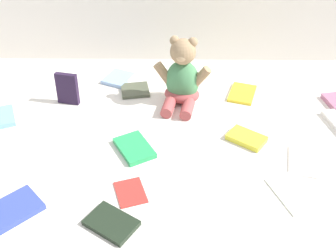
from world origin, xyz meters
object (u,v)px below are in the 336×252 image
book_case_3 (111,223)px  book_case_8 (294,192)px  book_case_5 (242,93)px  book_case_6 (130,192)px  book_case_7 (134,148)px  book_case_11 (12,210)px  book_case_12 (118,78)px  book_case_2 (135,90)px  teddy_bear (182,79)px  book_case_1 (302,161)px  book_case_13 (1,117)px  book_case_0 (67,89)px  book_case_10 (247,138)px

book_case_3 → book_case_8: (0.45, 0.11, -0.00)m
book_case_5 → book_case_6: 0.58m
book_case_5 → book_case_8: book_case_5 is taller
book_case_7 → book_case_11: bearing=11.2°
book_case_3 → book_case_6: 0.11m
book_case_7 → book_case_12: bearing=-106.3°
book_case_2 → book_case_12: book_case_12 is taller
teddy_bear → book_case_5: (0.21, 0.04, -0.08)m
book_case_1 → book_case_13: book_case_13 is taller
book_case_1 → book_case_11: book_case_11 is taller
book_case_2 → book_case_5: 0.37m
book_case_1 → book_case_2: bearing=-23.1°
book_case_6 → book_case_13: (-0.44, 0.31, 0.00)m
book_case_0 → book_case_8: bearing=-19.3°
book_case_10 → book_case_11: size_ratio=0.83×
book_case_1 → book_case_6: 0.48m
book_case_13 → book_case_5: bearing=-11.9°
book_case_12 → book_case_7: bearing=-52.9°
book_case_5 → book_case_12: (-0.44, 0.09, 0.00)m
book_case_5 → book_case_11: 0.82m
book_case_3 → book_case_6: bearing=-166.0°
book_case_6 → book_case_13: 0.54m
book_case_6 → book_case_8: size_ratio=0.69×
book_case_12 → book_case_1: bearing=-14.3°
teddy_bear → book_case_1: (0.33, -0.30, -0.08)m
book_case_0 → book_case_2: bearing=30.6°
book_case_7 → book_case_1: bearing=145.1°
book_case_7 → book_case_13: (-0.43, 0.14, 0.00)m
book_case_1 → book_case_2: book_case_2 is taller
book_case_3 → book_case_7: (0.03, 0.27, 0.00)m
book_case_11 → book_case_13: same height
book_case_6 → book_case_7: 0.17m
book_case_1 → book_case_5: size_ratio=0.98×
book_case_12 → teddy_bear: bearing=-6.7°
book_case_3 → book_case_5: size_ratio=0.95×
book_case_2 → book_case_7: book_case_7 is taller
book_case_1 → book_case_12: 0.71m
book_case_6 → book_case_11: bearing=-5.2°
book_case_0 → book_case_8: book_case_0 is taller
book_case_3 → book_case_8: size_ratio=0.86×
book_case_7 → book_case_12: book_case_7 is taller
book_case_6 → teddy_bear: bearing=-126.3°
book_case_12 → book_case_6: bearing=-56.4°
teddy_bear → book_case_2: bearing=171.4°
book_case_12 → book_case_8: bearing=-23.6°
book_case_3 → book_case_8: 0.46m
book_case_6 → book_case_12: bearing=-99.1°
book_case_0 → book_case_5: book_case_0 is taller
book_case_11 → book_case_12: book_case_11 is taller
book_case_0 → book_case_10: 0.60m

